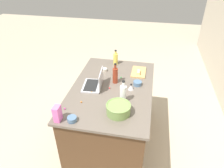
{
  "coord_description": "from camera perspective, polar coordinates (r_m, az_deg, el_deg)",
  "views": [
    {
      "loc": [
        2.09,
        0.41,
        2.33
      ],
      "look_at": [
        0.0,
        0.0,
        0.95
      ],
      "focal_mm": 33.27,
      "sensor_mm": 36.0,
      "label": 1
    }
  ],
  "objects": [
    {
      "name": "candy_8",
      "position": [
        2.17,
        -14.4,
        -9.44
      ],
      "size": [
        0.02,
        0.02,
        0.02
      ],
      "primitive_type": "sphere",
      "color": "#CC3399",
      "rests_on": "island_counter"
    },
    {
      "name": "laptop",
      "position": [
        2.57,
        -4.7,
        0.15
      ],
      "size": [
        0.33,
        0.26,
        0.22
      ],
      "color": "#B7B7BC",
      "rests_on": "island_counter"
    },
    {
      "name": "candy_6",
      "position": [
        2.28,
        -12.85,
        -6.58
      ],
      "size": [
        0.02,
        0.02,
        0.02
      ],
      "primitive_type": "sphere",
      "color": "#CC3399",
      "rests_on": "island_counter"
    },
    {
      "name": "ground_plane",
      "position": [
        3.16,
        0.0,
        -14.6
      ],
      "size": [
        12.0,
        12.0,
        0.0
      ],
      "primitive_type": "plane",
      "color": "#B7A88E"
    },
    {
      "name": "cutting_board",
      "position": [
        2.9,
        7.34,
        3.29
      ],
      "size": [
        0.31,
        0.19,
        0.02
      ],
      "primitive_type": "cube",
      "color": "tan",
      "rests_on": "island_counter"
    },
    {
      "name": "candy_0",
      "position": [
        2.34,
        -8.44,
        -4.91
      ],
      "size": [
        0.02,
        0.02,
        0.02
      ],
      "primitive_type": "sphere",
      "color": "orange",
      "rests_on": "island_counter"
    },
    {
      "name": "bottle_vinegar",
      "position": [
        2.28,
        3.09,
        -2.57
      ],
      "size": [
        0.07,
        0.07,
        0.27
      ],
      "color": "white",
      "rests_on": "island_counter"
    },
    {
      "name": "kitchen_timer",
      "position": [
        2.52,
        5.25,
        -0.79
      ],
      "size": [
        0.07,
        0.07,
        0.08
      ],
      "color": "#B2B2B7",
      "rests_on": "island_counter"
    },
    {
      "name": "candy_7",
      "position": [
        3.05,
        6.64,
        4.89
      ],
      "size": [
        0.02,
        0.02,
        0.02
      ],
      "primitive_type": "sphere",
      "color": "#CC3399",
      "rests_on": "island_counter"
    },
    {
      "name": "candy_1",
      "position": [
        2.76,
        2.51,
        1.82
      ],
      "size": [
        0.02,
        0.02,
        0.02
      ],
      "primitive_type": "sphere",
      "color": "green",
      "rests_on": "island_counter"
    },
    {
      "name": "ramekin_medium",
      "position": [
        2.62,
        7.0,
        0.18
      ],
      "size": [
        0.1,
        0.1,
        0.05
      ],
      "primitive_type": "cylinder",
      "color": "slate",
      "rests_on": "island_counter"
    },
    {
      "name": "candy_4",
      "position": [
        2.31,
        -0.19,
        -5.2
      ],
      "size": [
        0.02,
        0.02,
        0.02
      ],
      "primitive_type": "sphere",
      "color": "yellow",
      "rests_on": "island_counter"
    },
    {
      "name": "mixing_bowl_large",
      "position": [
        2.15,
        1.78,
        -6.82
      ],
      "size": [
        0.26,
        0.26,
        0.11
      ],
      "color": "#72934C",
      "rests_on": "island_counter"
    },
    {
      "name": "bottle_oil",
      "position": [
        3.07,
        0.99,
        7.0
      ],
      "size": [
        0.07,
        0.07,
        0.22
      ],
      "color": "#DBC64C",
      "rests_on": "island_counter"
    },
    {
      "name": "ramekin_wide",
      "position": [
        2.92,
        -2.14,
        3.94
      ],
      "size": [
        0.08,
        0.08,
        0.04
      ],
      "primitive_type": "cylinder",
      "color": "beige",
      "rests_on": "island_counter"
    },
    {
      "name": "island_counter",
      "position": [
        2.84,
        0.0,
        -8.45
      ],
      "size": [
        1.51,
        0.99,
        0.9
      ],
      "color": "#4C331E",
      "rests_on": "ground"
    },
    {
      "name": "candy_2",
      "position": [
        2.54,
        -0.69,
        -1.14
      ],
      "size": [
        0.02,
        0.02,
        0.02
      ],
      "primitive_type": "sphere",
      "color": "red",
      "rests_on": "island_counter"
    },
    {
      "name": "ramekin_small",
      "position": [
        2.12,
        -10.94,
        -9.45
      ],
      "size": [
        0.1,
        0.1,
        0.05
      ],
      "primitive_type": "cylinder",
      "color": "slate",
      "rests_on": "island_counter"
    },
    {
      "name": "bottle_soy",
      "position": [
        2.61,
        0.89,
        2.46
      ],
      "size": [
        0.07,
        0.07,
        0.27
      ],
      "color": "maroon",
      "rests_on": "island_counter"
    },
    {
      "name": "candy_5",
      "position": [
        2.47,
        -5.56,
        -2.3
      ],
      "size": [
        0.02,
        0.02,
        0.02
      ],
      "primitive_type": "sphere",
      "color": "orange",
      "rests_on": "island_counter"
    },
    {
      "name": "candy_bag",
      "position": [
        2.12,
        -14.81,
        -7.87
      ],
      "size": [
        0.09,
        0.06,
        0.17
      ],
      "primitive_type": "cube",
      "color": "pink",
      "rests_on": "island_counter"
    },
    {
      "name": "butter_stick_left",
      "position": [
        2.84,
        7.28,
        3.26
      ],
      "size": [
        0.11,
        0.04,
        0.04
      ],
      "primitive_type": "cube",
      "rotation": [
        0.0,
        0.0,
        0.05
      ],
      "color": "#F4E58C",
      "rests_on": "cutting_board"
    }
  ]
}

